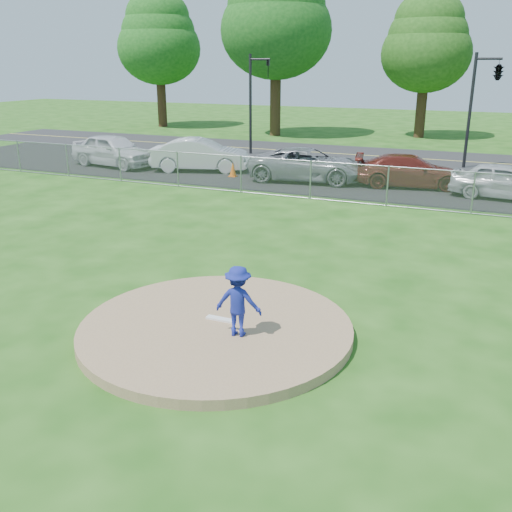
{
  "coord_description": "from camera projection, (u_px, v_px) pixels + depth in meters",
  "views": [
    {
      "loc": [
        4.8,
        -9.09,
        5.1
      ],
      "look_at": [
        0.0,
        2.0,
        1.0
      ],
      "focal_mm": 40.0,
      "sensor_mm": 36.0,
      "label": 1
    }
  ],
  "objects": [
    {
      "name": "parked_car_silver",
      "position": [
        114.0,
        150.0,
        29.4
      ],
      "size": [
        5.07,
        2.72,
        1.64
      ],
      "primitive_type": "imported",
      "rotation": [
        0.0,
        0.0,
        1.4
      ],
      "color": "silver",
      "rests_on": "parking_lot"
    },
    {
      "name": "parked_car_gray",
      "position": [
        308.0,
        165.0,
        25.75
      ],
      "size": [
        5.53,
        3.07,
        1.46
      ],
      "primitive_type": "imported",
      "rotation": [
        0.0,
        0.0,
        1.7
      ],
      "color": "gray",
      "rests_on": "parking_lot"
    },
    {
      "name": "parked_car_white",
      "position": [
        200.0,
        155.0,
        28.12
      ],
      "size": [
        5.09,
        3.11,
        1.58
      ],
      "primitive_type": "imported",
      "rotation": [
        0.0,
        0.0,
        1.89
      ],
      "color": "silver",
      "rests_on": "parking_lot"
    },
    {
      "name": "traffic_signal_left",
      "position": [
        254.0,
        95.0,
        32.68
      ],
      "size": [
        1.28,
        0.2,
        5.6
      ],
      "color": "black",
      "rests_on": "ground"
    },
    {
      "name": "tree_center",
      "position": [
        427.0,
        42.0,
        39.19
      ],
      "size": [
        6.16,
        6.16,
        9.84
      ],
      "color": "#321F12",
      "rests_on": "ground"
    },
    {
      "name": "parking_lot",
      "position": [
        384.0,
        182.0,
        25.68
      ],
      "size": [
        50.0,
        8.0,
        0.01
      ],
      "primitive_type": "cube",
      "color": "black",
      "rests_on": "ground"
    },
    {
      "name": "chain_link_fence",
      "position": [
        361.0,
        184.0,
        21.53
      ],
      "size": [
        40.0,
        0.06,
        1.5
      ],
      "primitive_type": "cube",
      "color": "gray",
      "rests_on": "ground"
    },
    {
      "name": "parked_car_darkred",
      "position": [
        410.0,
        171.0,
        24.52
      ],
      "size": [
        4.98,
        2.77,
        1.36
      ],
      "primitive_type": "imported",
      "rotation": [
        0.0,
        0.0,
        1.76
      ],
      "color": "#5C1D17",
      "rests_on": "parking_lot"
    },
    {
      "name": "pitchers_mound",
      "position": [
        216.0,
        329.0,
        11.31
      ],
      "size": [
        5.4,
        5.4,
        0.2
      ],
      "primitive_type": "cylinder",
      "color": "#8F6F4E",
      "rests_on": "ground"
    },
    {
      "name": "traffic_cone",
      "position": [
        233.0,
        169.0,
        26.84
      ],
      "size": [
        0.34,
        0.34,
        0.67
      ],
      "primitive_type": "cone",
      "color": "#DE5E0B",
      "rests_on": "parking_lot"
    },
    {
      "name": "pitcher",
      "position": [
        238.0,
        301.0,
        10.62
      ],
      "size": [
        0.95,
        0.62,
        1.37
      ],
      "primitive_type": "imported",
      "rotation": [
        0.0,
        0.0,
        3.28
      ],
      "color": "navy",
      "rests_on": "pitchers_mound"
    },
    {
      "name": "traffic_signal_center",
      "position": [
        496.0,
        74.0,
        27.49
      ],
      "size": [
        1.42,
        2.48,
        5.6
      ],
      "color": "black",
      "rests_on": "ground"
    },
    {
      "name": "street",
      "position": [
        410.0,
        158.0,
        32.2
      ],
      "size": [
        60.0,
        7.0,
        0.01
      ],
      "primitive_type": "cube",
      "color": "#232426",
      "rests_on": "ground"
    },
    {
      "name": "ground",
      "position": [
        346.0,
        216.0,
        20.03
      ],
      "size": [
        120.0,
        120.0,
        0.0
      ],
      "primitive_type": "plane",
      "color": "#1A4910",
      "rests_on": "ground"
    },
    {
      "name": "pitching_rubber",
      "position": [
        220.0,
        319.0,
        11.44
      ],
      "size": [
        0.6,
        0.15,
        0.04
      ],
      "primitive_type": "cube",
      "color": "white",
      "rests_on": "pitchers_mound"
    },
    {
      "name": "tree_left",
      "position": [
        276.0,
        16.0,
        39.77
      ],
      "size": [
        7.84,
        7.84,
        12.53
      ],
      "color": "#332312",
      "rests_on": "ground"
    },
    {
      "name": "tree_far_left",
      "position": [
        159.0,
        37.0,
        46.03
      ],
      "size": [
        6.72,
        6.72,
        10.74
      ],
      "color": "#341D13",
      "rests_on": "ground"
    },
    {
      "name": "parked_car_pearl",
      "position": [
        505.0,
        181.0,
        22.32
      ],
      "size": [
        4.27,
        2.13,
        1.4
      ],
      "primitive_type": "imported",
      "rotation": [
        0.0,
        0.0,
        1.45
      ],
      "color": "#B9BBBE",
      "rests_on": "parking_lot"
    }
  ]
}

